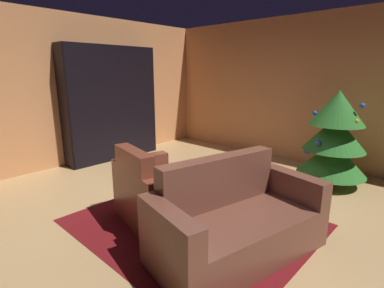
{
  "coord_description": "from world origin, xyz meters",
  "views": [
    {
      "loc": [
        2.23,
        -2.66,
        1.72
      ],
      "look_at": [
        -0.18,
        -0.09,
        0.85
      ],
      "focal_mm": 27.45,
      "sensor_mm": 36.0,
      "label": 1
    }
  ],
  "objects": [
    {
      "name": "wall_left",
      "position": [
        -3.14,
        0.0,
        1.37
      ],
      "size": [
        0.06,
        5.75,
        2.73
      ],
      "primitive_type": "cube",
      "color": "#D28750",
      "rests_on": "ground"
    },
    {
      "name": "coffee_table",
      "position": [
        0.23,
        -0.29,
        0.42
      ],
      "size": [
        0.69,
        0.69,
        0.47
      ],
      "color": "black",
      "rests_on": "ground"
    },
    {
      "name": "decorated_tree",
      "position": [
        0.85,
        1.97,
        0.75
      ],
      "size": [
        1.01,
        1.01,
        1.45
      ],
      "color": "brown",
      "rests_on": "ground"
    },
    {
      "name": "couch_red",
      "position": [
        0.78,
        -0.51,
        0.31
      ],
      "size": [
        1.16,
        1.83,
        0.9
      ],
      "color": "brown",
      "rests_on": "ground"
    },
    {
      "name": "book_stack_on_table",
      "position": [
        0.22,
        -0.23,
        0.51
      ],
      "size": [
        0.22,
        0.18,
        0.08
      ],
      "color": "#364D93",
      "rests_on": "coffee_table"
    },
    {
      "name": "wall_back",
      "position": [
        0.0,
        2.84,
        1.37
      ],
      "size": [
        6.34,
        0.06,
        2.73
      ],
      "primitive_type": "cube",
      "color": "#D28750",
      "rests_on": "ground"
    },
    {
      "name": "armchair_red",
      "position": [
        -0.22,
        -0.67,
        0.33
      ],
      "size": [
        1.13,
        0.9,
        0.91
      ],
      "color": "brown",
      "rests_on": "ground"
    },
    {
      "name": "bottle_on_table",
      "position": [
        0.42,
        -0.3,
        0.58
      ],
      "size": [
        0.07,
        0.07,
        0.29
      ],
      "color": "#592122",
      "rests_on": "coffee_table"
    },
    {
      "name": "ground_plane",
      "position": [
        0.0,
        0.0,
        0.0
      ],
      "size": [
        7.46,
        7.46,
        0.0
      ],
      "primitive_type": "plane",
      "color": "tan"
    },
    {
      "name": "area_rug",
      "position": [
        0.12,
        -0.39,
        0.0
      ],
      "size": [
        2.52,
        2.19,
        0.01
      ],
      "primitive_type": "cube",
      "color": "maroon",
      "rests_on": "ground"
    },
    {
      "name": "bookshelf_unit",
      "position": [
        -2.88,
        0.59,
        1.07
      ],
      "size": [
        0.38,
        1.89,
        2.2
      ],
      "color": "black",
      "rests_on": "ground"
    }
  ]
}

